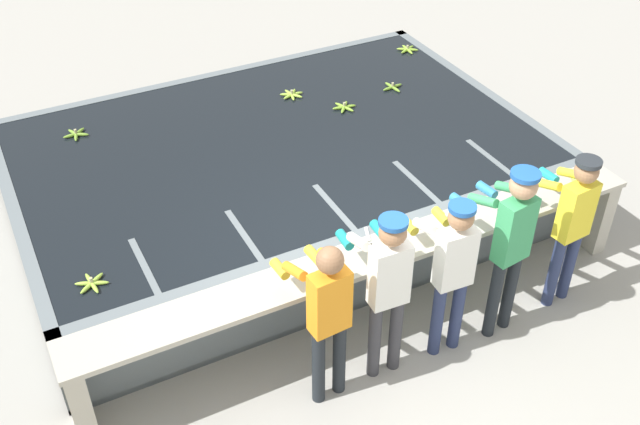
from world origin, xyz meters
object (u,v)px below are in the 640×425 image
(worker_0, at_px, (327,310))
(banana_bunch_floating_5, at_px, (92,283))
(banana_bunch_floating_0, at_px, (292,95))
(banana_bunch_floating_2, at_px, (407,49))
(banana_bunch_floating_4, at_px, (344,107))
(knife_0, at_px, (370,243))
(banana_bunch_ledge_0, at_px, (578,185))
(worker_4, at_px, (571,218))
(worker_1, at_px, (387,282))
(worker_3, at_px, (510,237))
(worker_2, at_px, (452,265))
(banana_bunch_floating_3, at_px, (76,134))
(banana_bunch_floating_1, at_px, (393,87))

(worker_0, bearing_deg, banana_bunch_floating_5, 141.91)
(banana_bunch_floating_0, relative_size, banana_bunch_floating_5, 0.99)
(banana_bunch_floating_2, relative_size, banana_bunch_floating_4, 1.00)
(knife_0, bearing_deg, banana_bunch_ledge_0, -4.18)
(banana_bunch_floating_2, height_order, knife_0, banana_bunch_floating_2)
(worker_4, relative_size, banana_bunch_floating_2, 5.72)
(worker_1, bearing_deg, banana_bunch_floating_4, 67.69)
(worker_3, distance_m, banana_bunch_floating_5, 3.53)
(worker_2, relative_size, banana_bunch_floating_0, 5.72)
(worker_3, xyz_separation_m, banana_bunch_floating_3, (-2.87, 3.71, -0.18))
(worker_0, height_order, knife_0, worker_0)
(banana_bunch_floating_4, bearing_deg, worker_0, -121.01)
(worker_0, bearing_deg, banana_bunch_floating_3, 107.20)
(worker_2, bearing_deg, knife_0, 123.18)
(worker_4, height_order, knife_0, worker_4)
(worker_3, bearing_deg, banana_bunch_floating_4, 90.30)
(worker_3, bearing_deg, banana_bunch_floating_2, 69.43)
(banana_bunch_floating_5, distance_m, knife_0, 2.38)
(worker_4, distance_m, banana_bunch_floating_4, 2.95)
(banana_bunch_floating_2, height_order, banana_bunch_floating_4, same)
(worker_3, xyz_separation_m, banana_bunch_floating_4, (-0.02, 2.91, -0.18))
(worker_0, relative_size, worker_1, 0.97)
(worker_3, distance_m, worker_4, 0.77)
(banana_bunch_floating_0, distance_m, banana_bunch_floating_5, 3.61)
(banana_bunch_floating_3, bearing_deg, banana_bunch_floating_2, 2.25)
(banana_bunch_floating_1, distance_m, banana_bunch_floating_5, 4.41)
(banana_bunch_floating_2, height_order, banana_bunch_floating_5, same)
(worker_2, height_order, worker_3, worker_3)
(banana_bunch_floating_3, xyz_separation_m, banana_bunch_ledge_0, (4.14, -3.20, 0.00))
(worker_0, relative_size, banana_bunch_floating_3, 5.79)
(banana_bunch_floating_1, bearing_deg, worker_1, -122.47)
(banana_bunch_floating_1, bearing_deg, banana_bunch_floating_3, 169.96)
(worker_1, bearing_deg, banana_bunch_ledge_0, 10.24)
(worker_4, bearing_deg, banana_bunch_floating_1, 90.59)
(banana_bunch_floating_1, bearing_deg, banana_bunch_floating_0, 161.59)
(worker_2, xyz_separation_m, banana_bunch_floating_1, (1.30, 3.04, -0.07))
(banana_bunch_floating_0, distance_m, banana_bunch_floating_1, 1.21)
(worker_0, relative_size, banana_bunch_floating_0, 5.71)
(banana_bunch_floating_4, relative_size, knife_0, 0.84)
(banana_bunch_floating_0, bearing_deg, worker_3, -83.08)
(worker_1, bearing_deg, worker_3, -3.02)
(worker_0, distance_m, knife_0, 0.98)
(worker_1, distance_m, worker_2, 0.62)
(worker_4, bearing_deg, knife_0, 160.87)
(worker_0, bearing_deg, banana_bunch_floating_2, 50.22)
(banana_bunch_floating_1, distance_m, knife_0, 2.95)
(worker_2, height_order, banana_bunch_floating_1, worker_2)
(banana_bunch_ledge_0, bearing_deg, worker_3, -158.26)
(banana_bunch_floating_4, relative_size, banana_bunch_floating_5, 1.00)
(worker_1, relative_size, worker_3, 0.95)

